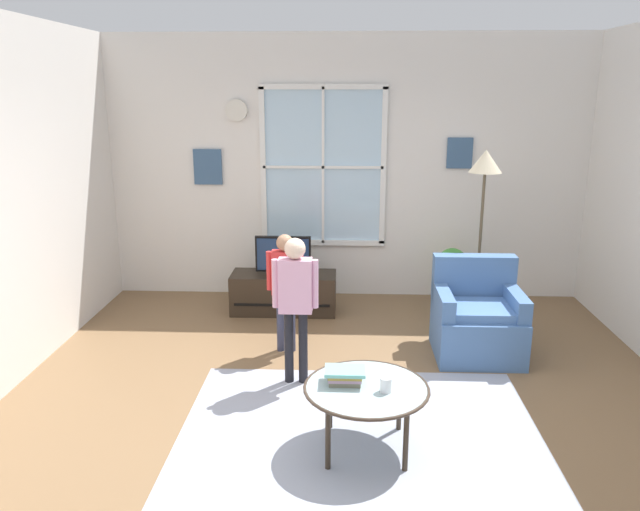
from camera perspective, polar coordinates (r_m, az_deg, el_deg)
name	(u,v)px	position (r m, az deg, el deg)	size (l,w,h in m)	color
ground_plane	(343,416)	(4.74, 2.18, -14.74)	(5.99, 6.26, 0.02)	brown
back_wall	(345,169)	(7.05, 2.34, 8.08)	(5.39, 0.17, 2.96)	silver
area_rug	(359,433)	(4.52, 3.70, -16.19)	(2.55, 1.98, 0.01)	#999EAD
tv_stand	(284,293)	(6.69, -3.40, -3.48)	(1.13, 0.45, 0.43)	#2D2319
television	(283,254)	(6.56, -3.46, 0.11)	(0.59, 0.08, 0.42)	#4C4C4C
armchair	(477,320)	(5.78, 14.40, -5.85)	(0.76, 0.74, 0.87)	#476B9E
coffee_table	(366,390)	(4.16, 4.32, -12.41)	(0.84, 0.84, 0.46)	#99B2B7
book_stack	(345,375)	(4.16, 2.32, -11.09)	(0.27, 0.18, 0.10)	#75715A
cup	(386,385)	(4.07, 6.12, -11.87)	(0.08, 0.08, 0.10)	white
remote_near_books	(353,374)	(4.28, 3.06, -10.96)	(0.04, 0.14, 0.02)	black
person_red_shirt	(285,279)	(5.55, -3.26, -2.22)	(0.34, 0.15, 1.11)	#333851
person_pink_shirt	(295,294)	(4.91, -2.32, -3.60)	(0.37, 0.17, 1.23)	black
potted_plant_by_window	(452,273)	(6.91, 12.15, -1.65)	(0.34, 0.34, 0.68)	#4C565B
floor_lamp	(484,179)	(6.26, 15.05, 6.86)	(0.32, 0.32, 1.79)	black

